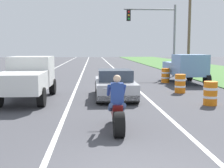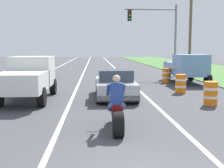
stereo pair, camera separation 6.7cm
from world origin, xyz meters
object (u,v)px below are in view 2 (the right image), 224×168
motorcycle_with_rider (116,111)px  construction_barrel_mid (181,84)px  construction_barrel_nearest (211,93)px  pickup_truck_left_lane_white (28,76)px  pickup_truck_right_shoulder_light_blue (186,67)px  traffic_light_mast_near (160,29)px  construction_barrel_far (166,75)px  sports_car_silver (115,85)px

motorcycle_with_rider → construction_barrel_mid: (3.99, 7.09, -0.09)m
construction_barrel_mid → construction_barrel_nearest: bearing=-86.3°
pickup_truck_left_lane_white → pickup_truck_right_shoulder_light_blue: size_ratio=1.00×
pickup_truck_left_lane_white → construction_barrel_mid: pickup_truck_left_lane_white is taller
pickup_truck_right_shoulder_light_blue → traffic_light_mast_near: traffic_light_mast_near is taller
traffic_light_mast_near → construction_barrel_mid: size_ratio=6.00×
motorcycle_with_rider → construction_barrel_mid: 8.13m
motorcycle_with_rider → construction_barrel_far: size_ratio=2.21×
construction_barrel_nearest → construction_barrel_mid: same height
pickup_truck_right_shoulder_light_blue → traffic_light_mast_near: size_ratio=0.80×
pickup_truck_left_lane_white → construction_barrel_mid: size_ratio=4.80×
motorcycle_with_rider → pickup_truck_left_lane_white: size_ratio=0.46×
sports_car_silver → construction_barrel_far: (4.02, 6.12, -0.13)m
pickup_truck_right_shoulder_light_blue → sports_car_silver: bearing=-132.5°
traffic_light_mast_near → construction_barrel_nearest: 13.26m
sports_car_silver → construction_barrel_nearest: sports_car_silver is taller
motorcycle_with_rider → sports_car_silver: 5.76m
motorcycle_with_rider → pickup_truck_right_shoulder_light_blue: pickup_truck_right_shoulder_light_blue is taller
pickup_truck_left_lane_white → construction_barrel_mid: bearing=13.0°
pickup_truck_left_lane_white → construction_barrel_far: pickup_truck_left_lane_white is taller
pickup_truck_left_lane_white → construction_barrel_nearest: pickup_truck_left_lane_white is taller
sports_car_silver → pickup_truck_right_shoulder_light_blue: (5.31, 5.79, 0.48)m
motorcycle_with_rider → pickup_truck_right_shoulder_light_blue: size_ratio=0.46×
pickup_truck_left_lane_white → construction_barrel_far: (8.03, 6.54, -0.60)m
pickup_truck_left_lane_white → construction_barrel_nearest: 8.06m
construction_barrel_mid → traffic_light_mast_near: bearing=84.4°
traffic_light_mast_near → construction_barrel_far: size_ratio=6.00×
sports_car_silver → construction_barrel_mid: 3.86m
sports_car_silver → traffic_light_mast_near: (4.52, 10.63, 3.35)m
pickup_truck_left_lane_white → construction_barrel_nearest: bearing=-12.4°
motorcycle_with_rider → pickup_truck_left_lane_white: bearing=124.3°
pickup_truck_left_lane_white → traffic_light_mast_near: size_ratio=0.80×
pickup_truck_left_lane_white → construction_barrel_nearest: size_ratio=4.80×
pickup_truck_left_lane_white → traffic_light_mast_near: bearing=52.3°
traffic_light_mast_near → construction_barrel_mid: bearing=-95.6°
sports_car_silver → construction_barrel_mid: bearing=20.3°
sports_car_silver → pickup_truck_left_lane_white: size_ratio=0.90×
sports_car_silver → traffic_light_mast_near: traffic_light_mast_near is taller
sports_car_silver → construction_barrel_far: bearing=56.7°
pickup_truck_left_lane_white → pickup_truck_right_shoulder_light_blue: same height
motorcycle_with_rider → traffic_light_mast_near: 17.43m
sports_car_silver → pickup_truck_left_lane_white: pickup_truck_left_lane_white is taller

